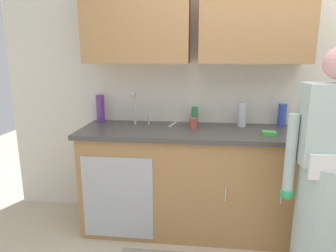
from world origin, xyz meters
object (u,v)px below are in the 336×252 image
object	(u,v)px
person_at_sink	(324,190)
bottle_water_tall	(242,115)
sink	(136,129)
knife_on_counter	(173,124)
bottle_dish_liquid	(195,115)
bottle_water_short	(282,115)
bottle_soap	(100,108)
cup_by_sink	(193,123)
sponge	(269,133)

from	to	relation	value
person_at_sink	bottle_water_tall	xyz separation A→B (m)	(-0.46, 0.76, 0.36)
sink	knife_on_counter	xyz separation A→B (m)	(0.32, 0.17, 0.02)
bottle_dish_liquid	bottle_water_short	bearing A→B (deg)	-0.37
bottle_water_short	bottle_soap	xyz separation A→B (m)	(-1.70, 0.00, 0.03)
bottle_water_short	cup_by_sink	world-z (taller)	bottle_water_short
bottle_water_tall	knife_on_counter	size ratio (longest dim) A/B	0.90
sink	bottle_water_tall	world-z (taller)	sink
bottle_water_short	bottle_water_tall	bearing A→B (deg)	-172.21
bottle_water_tall	cup_by_sink	distance (m)	0.45
person_at_sink	bottle_water_tall	world-z (taller)	person_at_sink
bottle_water_tall	bottle_soap	bearing A→B (deg)	177.68
bottle_water_short	bottle_dish_liquid	world-z (taller)	bottle_water_short
bottle_water_tall	bottle_dish_liquid	size ratio (longest dim) A/B	1.33
person_at_sink	sink	bearing A→B (deg)	156.78
sink	bottle_soap	xyz separation A→B (m)	(-0.39, 0.21, 0.14)
bottle_water_short	sponge	world-z (taller)	bottle_water_short
bottle_water_tall	sponge	world-z (taller)	bottle_water_tall
bottle_water_short	bottle_dish_liquid	size ratio (longest dim) A/B	1.25
cup_by_sink	knife_on_counter	distance (m)	0.24
bottle_water_short	knife_on_counter	bearing A→B (deg)	-177.91
sink	bottle_water_short	bearing A→B (deg)	9.17
bottle_dish_liquid	cup_by_sink	bearing A→B (deg)	-92.26
person_at_sink	bottle_dish_liquid	bearing A→B (deg)	137.34
sponge	bottle_soap	bearing A→B (deg)	167.45
cup_by_sink	sink	bearing A→B (deg)	-175.57
bottle_water_short	knife_on_counter	xyz separation A→B (m)	(-0.98, -0.04, -0.10)
bottle_soap	cup_by_sink	world-z (taller)	bottle_soap
sponge	person_at_sink	bearing A→B (deg)	-60.02
bottle_soap	cup_by_sink	distance (m)	0.92
bottle_water_tall	knife_on_counter	bearing A→B (deg)	178.74
person_at_sink	bottle_dish_liquid	distance (m)	1.25
person_at_sink	cup_by_sink	size ratio (longest dim) A/B	18.11
bottle_water_tall	knife_on_counter	distance (m)	0.63
person_at_sink	sponge	distance (m)	0.61
bottle_dish_liquid	bottle_water_tall	bearing A→B (deg)	-7.32
person_at_sink	cup_by_sink	distance (m)	1.14
cup_by_sink	bottle_soap	bearing A→B (deg)	169.00
bottle_dish_liquid	cup_by_sink	xyz separation A→B (m)	(-0.01, -0.18, -0.04)
person_at_sink	bottle_water_tall	distance (m)	0.96
sink	bottle_water_tall	distance (m)	0.96
cup_by_sink	sponge	world-z (taller)	cup_by_sink
bottle_water_tall	bottle_dish_liquid	distance (m)	0.43
bottle_water_short	sponge	bearing A→B (deg)	-117.88
sink	knife_on_counter	bearing A→B (deg)	28.60
bottle_water_short	sink	bearing A→B (deg)	-170.83
cup_by_sink	bottle_water_short	bearing A→B (deg)	12.15
person_at_sink	bottle_water_short	size ratio (longest dim) A/B	7.95
bottle_water_short	cup_by_sink	bearing A→B (deg)	-167.85
sink	bottle_soap	world-z (taller)	sink
knife_on_counter	sponge	size ratio (longest dim) A/B	2.18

